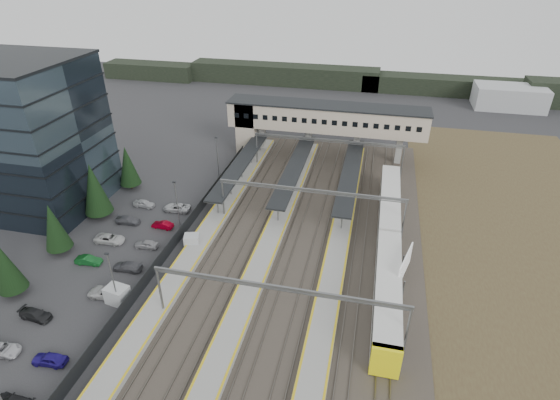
% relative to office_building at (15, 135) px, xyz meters
% --- Properties ---
extents(ground, '(220.00, 220.00, 0.00)m').
position_rel_office_building_xyz_m(ground, '(36.00, -12.00, -12.19)').
color(ground, '#2B2B2D').
rests_on(ground, ground).
extents(office_building, '(24.30, 18.30, 24.30)m').
position_rel_office_building_xyz_m(office_building, '(0.00, 0.00, 0.00)').
color(office_building, '#3D4F5B').
rests_on(office_building, ground).
extents(conifer_row, '(4.42, 49.82, 9.50)m').
position_rel_office_building_xyz_m(conifer_row, '(14.00, -15.86, -7.36)').
color(conifer_row, black).
rests_on(conifer_row, ground).
extents(car_park, '(10.66, 44.75, 1.29)m').
position_rel_office_building_xyz_m(car_park, '(22.82, -18.06, -11.58)').
color(car_park, '#97979B').
rests_on(car_park, ground).
extents(lampposts, '(0.50, 53.25, 8.07)m').
position_rel_office_building_xyz_m(lampposts, '(28.00, -10.75, -7.86)').
color(lampposts, slate).
rests_on(lampposts, ground).
extents(fence, '(0.08, 90.00, 2.00)m').
position_rel_office_building_xyz_m(fence, '(29.50, -7.00, -11.19)').
color(fence, '#26282B').
rests_on(fence, ground).
extents(relay_cabin_near, '(3.01, 2.41, 2.26)m').
position_rel_office_building_xyz_m(relay_cabin_near, '(27.57, -19.37, -11.06)').
color(relay_cabin_near, '#AAADB0').
rests_on(relay_cabin_near, ground).
extents(relay_cabin_far, '(2.57, 2.32, 1.98)m').
position_rel_office_building_xyz_m(relay_cabin_far, '(31.99, -6.46, -11.20)').
color(relay_cabin_far, '#AAADB0').
rests_on(relay_cabin_far, ground).
extents(rail_corridor, '(34.00, 90.00, 0.92)m').
position_rel_office_building_xyz_m(rail_corridor, '(45.34, -7.00, -11.90)').
color(rail_corridor, '#362F28').
rests_on(rail_corridor, ground).
extents(canopies, '(23.10, 30.00, 3.28)m').
position_rel_office_building_xyz_m(canopies, '(43.00, 15.00, -8.27)').
color(canopies, black).
rests_on(canopies, ground).
extents(footbridge, '(40.40, 6.40, 11.20)m').
position_rel_office_building_xyz_m(footbridge, '(43.70, 30.00, -4.26)').
color(footbridge, '#C5B19A').
rests_on(footbridge, ground).
extents(gantries, '(28.40, 62.28, 7.17)m').
position_rel_office_building_xyz_m(gantries, '(48.00, -9.00, -6.20)').
color(gantries, slate).
rests_on(gantries, ground).
extents(train, '(3.08, 42.79, 3.87)m').
position_rel_office_building_xyz_m(train, '(60.00, -2.31, -9.99)').
color(train, silver).
rests_on(train, ground).
extents(billboard, '(1.80, 6.08, 5.37)m').
position_rel_office_building_xyz_m(billboard, '(61.94, -8.92, -8.56)').
color(billboard, slate).
rests_on(billboard, ground).
extents(scrub_east, '(34.00, 120.00, 0.06)m').
position_rel_office_building_xyz_m(scrub_east, '(81.00, -7.00, -12.16)').
color(scrub_east, '#4A3925').
rests_on(scrub_east, ground).
extents(treeline_far, '(170.00, 19.00, 7.00)m').
position_rel_office_building_xyz_m(treeline_far, '(59.81, 80.28, -9.24)').
color(treeline_far, black).
rests_on(treeline_far, ground).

